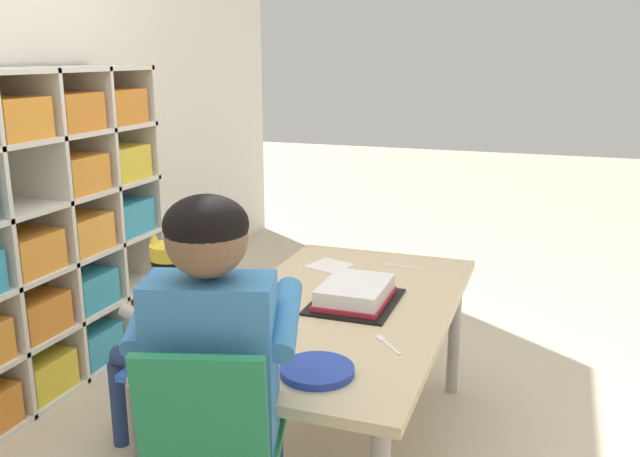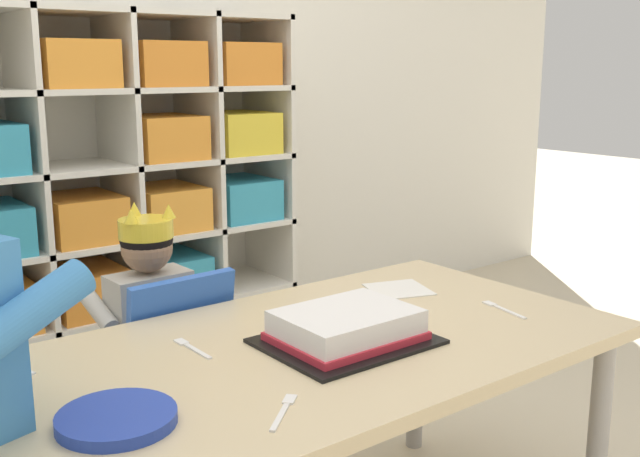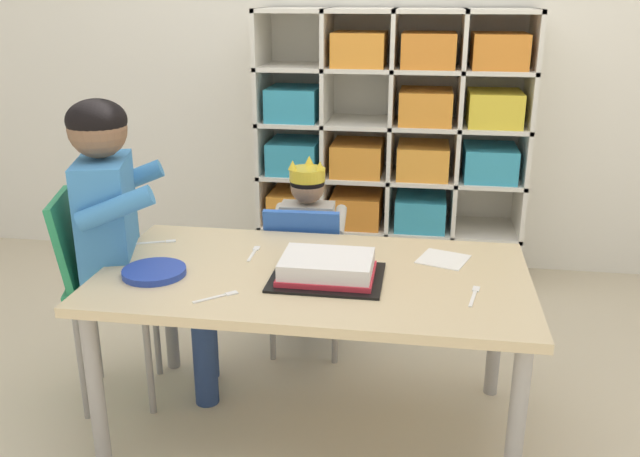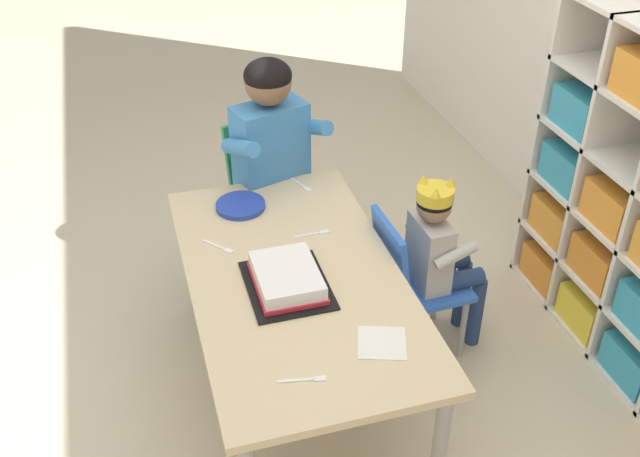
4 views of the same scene
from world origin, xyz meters
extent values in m
cube|color=silver|center=(0.16, 1.55, 0.67)|extent=(1.30, 0.01, 1.33)
cube|color=silver|center=(-0.16, 1.37, 0.67)|extent=(0.02, 0.37, 1.33)
cube|color=silver|center=(0.16, 1.37, 0.67)|extent=(0.02, 0.37, 1.33)
cube|color=silver|center=(0.48, 1.37, 0.67)|extent=(0.02, 0.37, 1.33)
cube|color=silver|center=(0.80, 1.37, 0.67)|extent=(0.02, 0.37, 1.33)
cube|color=silver|center=(0.16, 1.37, 0.01)|extent=(1.30, 0.37, 0.02)
cube|color=silver|center=(0.16, 1.37, 0.27)|extent=(1.30, 0.37, 0.02)
cube|color=silver|center=(0.16, 1.37, 0.54)|extent=(1.30, 0.37, 0.02)
cube|color=silver|center=(0.16, 1.37, 0.80)|extent=(1.30, 0.37, 0.02)
cube|color=silver|center=(0.16, 1.37, 1.06)|extent=(1.30, 0.37, 0.02)
cube|color=silver|center=(0.16, 1.37, 1.32)|extent=(1.30, 0.37, 0.02)
cube|color=yellow|center=(0.00, 1.36, 0.10)|extent=(0.25, 0.30, 0.16)
cube|color=teal|center=(0.32, 1.36, 0.10)|extent=(0.25, 0.30, 0.16)
cube|color=orange|center=(0.64, 1.36, 0.10)|extent=(0.25, 0.30, 0.16)
cube|color=orange|center=(0.00, 1.36, 0.36)|extent=(0.25, 0.30, 0.16)
cube|color=teal|center=(0.32, 1.36, 0.36)|extent=(0.25, 0.30, 0.16)
cube|color=orange|center=(0.00, 1.36, 0.62)|extent=(0.25, 0.30, 0.16)
cube|color=orange|center=(0.32, 1.36, 0.62)|extent=(0.25, 0.30, 0.16)
cube|color=teal|center=(0.64, 1.36, 0.62)|extent=(0.25, 0.30, 0.16)
cube|color=orange|center=(0.32, 1.36, 0.89)|extent=(0.25, 0.30, 0.16)
cube|color=yellow|center=(0.64, 1.36, 0.89)|extent=(0.25, 0.30, 0.16)
cube|color=orange|center=(0.00, 1.36, 1.15)|extent=(0.25, 0.30, 0.16)
cube|color=orange|center=(0.32, 1.36, 1.15)|extent=(0.25, 0.30, 0.16)
cube|color=orange|center=(0.64, 1.36, 1.15)|extent=(0.25, 0.30, 0.16)
cube|color=#D1B789|center=(0.00, 0.00, 0.55)|extent=(1.35, 0.73, 0.03)
cylinder|color=#9E9993|center=(0.61, -0.31, 0.27)|extent=(0.05, 0.05, 0.54)
cylinder|color=#9E9993|center=(0.61, 0.31, 0.27)|extent=(0.05, 0.05, 0.54)
cube|color=blue|center=(-0.12, 0.56, 0.32)|extent=(0.32, 0.33, 0.03)
cube|color=blue|center=(-0.11, 0.41, 0.49)|extent=(0.29, 0.08, 0.32)
cylinder|color=gray|center=(0.00, 0.69, 0.15)|extent=(0.02, 0.02, 0.30)
cylinder|color=gray|center=(-0.25, 0.68, 0.15)|extent=(0.02, 0.02, 0.30)
cylinder|color=gray|center=(0.01, 0.43, 0.15)|extent=(0.02, 0.02, 0.30)
cube|color=#B2ADA3|center=(-0.12, 0.57, 0.47)|extent=(0.21, 0.12, 0.29)
sphere|color=#997051|center=(-0.12, 0.57, 0.69)|extent=(0.13, 0.13, 0.13)
ellipsoid|color=black|center=(-0.12, 0.57, 0.71)|extent=(0.14, 0.14, 0.10)
cylinder|color=yellow|center=(-0.12, 0.57, 0.74)|extent=(0.14, 0.14, 0.05)
cone|color=yellow|center=(-0.12, 0.63, 0.78)|extent=(0.04, 0.04, 0.04)
cone|color=yellow|center=(-0.06, 0.54, 0.78)|extent=(0.04, 0.04, 0.04)
cone|color=yellow|center=(-0.17, 0.54, 0.78)|extent=(0.04, 0.04, 0.04)
cylinder|color=navy|center=(-0.06, 0.67, 0.35)|extent=(0.08, 0.21, 0.07)
cylinder|color=navy|center=(-0.18, 0.67, 0.35)|extent=(0.08, 0.21, 0.07)
cylinder|color=navy|center=(-0.06, 0.78, 0.16)|extent=(0.06, 0.06, 0.32)
cylinder|color=navy|center=(-0.19, 0.77, 0.16)|extent=(0.06, 0.06, 0.32)
cylinder|color=#B2ADA3|center=(0.01, 0.61, 0.53)|extent=(0.05, 0.17, 0.10)
cylinder|color=#B2ADA3|center=(-0.24, 0.60, 0.53)|extent=(0.05, 0.17, 0.10)
cylinder|color=navy|center=(-0.55, 0.04, 0.50)|extent=(0.32, 0.18, 0.10)
cylinder|color=#3D7FBC|center=(-0.61, -0.06, 0.77)|extent=(0.26, 0.13, 0.14)
cube|color=black|center=(0.05, -0.04, 0.57)|extent=(0.34, 0.28, 0.01)
cube|color=white|center=(0.05, -0.04, 0.61)|extent=(0.28, 0.21, 0.06)
cube|color=red|center=(0.05, -0.04, 0.58)|extent=(0.29, 0.22, 0.02)
cylinder|color=#233DA3|center=(-0.49, -0.10, 0.58)|extent=(0.20, 0.20, 0.02)
cube|color=white|center=(0.41, 0.17, 0.57)|extent=(0.19, 0.19, 0.00)
cube|color=white|center=(-0.26, -0.24, 0.57)|extent=(0.08, 0.07, 0.00)
cube|color=white|center=(-0.21, -0.20, 0.57)|extent=(0.04, 0.04, 0.00)
cube|color=white|center=(0.49, -0.13, 0.57)|extent=(0.03, 0.11, 0.00)
cube|color=white|center=(0.50, -0.05, 0.57)|extent=(0.03, 0.04, 0.00)
cube|color=white|center=(-0.54, 0.20, 0.57)|extent=(0.04, 0.03, 0.00)
cube|color=white|center=(-0.23, 0.11, 0.57)|extent=(0.01, 0.10, 0.00)
cube|color=white|center=(-0.23, 0.17, 0.57)|extent=(0.02, 0.04, 0.00)
camera|label=1|loc=(-2.00, -0.64, 1.39)|focal=37.69mm
camera|label=2|loc=(-0.92, -1.20, 1.15)|focal=42.41mm
camera|label=3|loc=(0.33, -1.94, 1.40)|focal=38.03mm
camera|label=4|loc=(1.96, -0.48, 2.14)|focal=41.09mm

